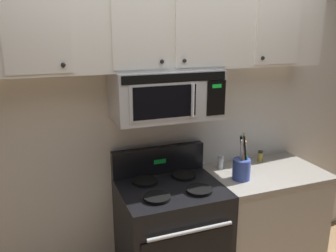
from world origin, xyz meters
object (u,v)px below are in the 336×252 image
(stove_range, at_px, (171,238))
(salt_shaker, at_px, (221,162))
(over_range_microwave, at_px, (165,94))
(utensil_crock_blue, at_px, (242,167))
(spice_jar, at_px, (260,156))

(stove_range, distance_m, salt_shaker, 0.73)
(over_range_microwave, relative_size, utensil_crock_blue, 2.04)
(stove_range, relative_size, utensil_crock_blue, 3.01)
(salt_shaker, bearing_deg, utensil_crock_blue, -79.55)
(stove_range, distance_m, over_range_microwave, 1.11)
(utensil_crock_blue, relative_size, spice_jar, 3.91)
(salt_shaker, distance_m, spice_jar, 0.41)
(over_range_microwave, bearing_deg, utensil_crock_blue, -17.74)
(salt_shaker, bearing_deg, spice_jar, 2.80)
(stove_range, distance_m, utensil_crock_blue, 0.78)
(over_range_microwave, bearing_deg, spice_jar, 5.39)
(utensil_crock_blue, distance_m, salt_shaker, 0.25)
(stove_range, xyz_separation_m, utensil_crock_blue, (0.56, -0.06, 0.54))
(over_range_microwave, distance_m, salt_shaker, 0.81)
(utensil_crock_blue, bearing_deg, stove_range, 173.64)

